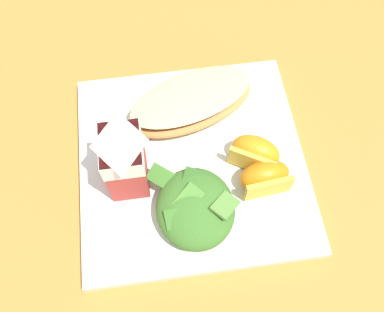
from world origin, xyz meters
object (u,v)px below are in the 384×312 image
object	(u,v)px
milk_carton	(124,156)
white_plate	(192,162)
orange_wedge_middle	(255,152)
cheesy_pizza_bread	(191,102)
green_salad_pile	(196,208)
orange_wedge_front	(265,177)

from	to	relation	value
milk_carton	white_plate	bearing A→B (deg)	-79.32
orange_wedge_middle	cheesy_pizza_bread	bearing A→B (deg)	38.59
orange_wedge_middle	milk_carton	bearing A→B (deg)	91.48
cheesy_pizza_bread	green_salad_pile	distance (m)	0.14
milk_carton	orange_wedge_middle	bearing A→B (deg)	-88.52
white_plate	cheesy_pizza_bread	size ratio (longest dim) A/B	1.51
cheesy_pizza_bread	milk_carton	distance (m)	0.13
milk_carton	orange_wedge_middle	xyz separation A→B (m)	(0.00, -0.15, -0.04)
white_plate	cheesy_pizza_bread	bearing A→B (deg)	-7.01
white_plate	orange_wedge_middle	world-z (taller)	orange_wedge_middle
orange_wedge_front	orange_wedge_middle	distance (m)	0.03
milk_carton	orange_wedge_front	xyz separation A→B (m)	(-0.03, -0.16, -0.04)
white_plate	cheesy_pizza_bread	distance (m)	0.08
cheesy_pizza_bread	milk_carton	bearing A→B (deg)	135.18
white_plate	orange_wedge_front	bearing A→B (deg)	-119.01
orange_wedge_front	orange_wedge_middle	xyz separation A→B (m)	(0.03, 0.00, 0.00)
milk_carton	orange_wedge_middle	size ratio (longest dim) A/B	1.57
white_plate	green_salad_pile	distance (m)	0.08
green_salad_pile	orange_wedge_front	distance (m)	0.09
green_salad_pile	milk_carton	distance (m)	0.10
cheesy_pizza_bread	orange_wedge_middle	bearing A→B (deg)	-141.41
green_salad_pile	orange_wedge_front	world-z (taller)	green_salad_pile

